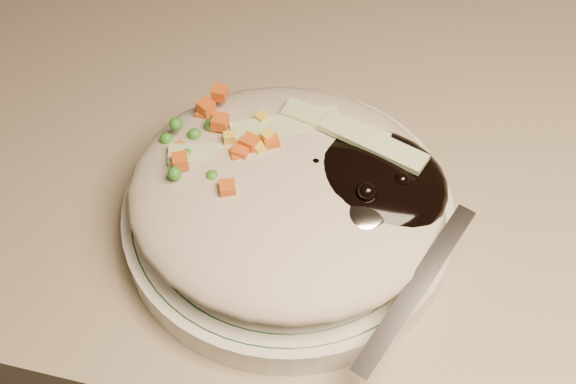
# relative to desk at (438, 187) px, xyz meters

# --- Properties ---
(desk) EXTENTS (1.40, 0.70, 0.74)m
(desk) POSITION_rel_desk_xyz_m (0.00, 0.00, 0.00)
(desk) COLOR gray
(desk) RESTS_ON ground
(plate) EXTENTS (0.21, 0.21, 0.02)m
(plate) POSITION_rel_desk_xyz_m (-0.10, -0.22, 0.21)
(plate) COLOR silver
(plate) RESTS_ON desk
(plate_rim) EXTENTS (0.20, 0.20, 0.00)m
(plate_rim) POSITION_rel_desk_xyz_m (-0.10, -0.22, 0.22)
(plate_rim) COLOR #144723
(plate_rim) RESTS_ON plate
(meal) EXTENTS (0.21, 0.19, 0.05)m
(meal) POSITION_rel_desk_xyz_m (-0.09, -0.22, 0.24)
(meal) COLOR #AEA38D
(meal) RESTS_ON plate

